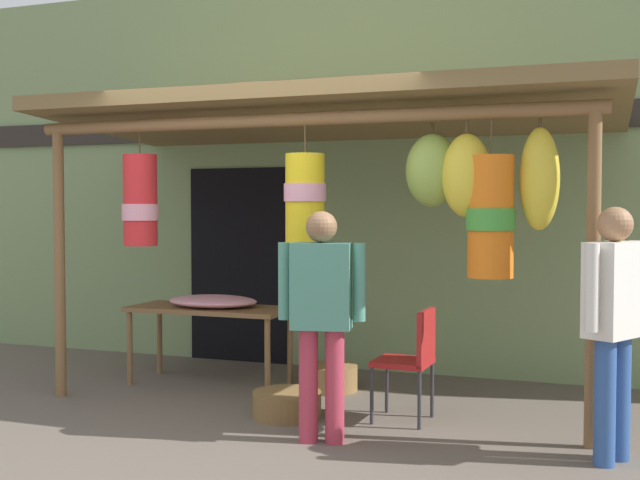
% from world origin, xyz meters
% --- Properties ---
extents(ground_plane, '(30.00, 30.00, 0.00)m').
position_xyz_m(ground_plane, '(0.00, 0.00, 0.00)').
color(ground_plane, '#60564C').
extents(shop_facade, '(11.00, 0.29, 3.89)m').
position_xyz_m(shop_facade, '(-0.01, 2.33, 1.94)').
color(shop_facade, '#7A9360').
rests_on(shop_facade, ground_plane).
extents(market_stall_canopy, '(4.73, 2.50, 2.50)m').
position_xyz_m(market_stall_canopy, '(0.37, 1.10, 2.18)').
color(market_stall_canopy, brown).
rests_on(market_stall_canopy, ground_plane).
extents(display_table, '(1.45, 0.61, 0.70)m').
position_xyz_m(display_table, '(-0.91, 1.13, 0.62)').
color(display_table, brown).
rests_on(display_table, ground_plane).
extents(flower_heap_on_table, '(0.83, 0.58, 0.10)m').
position_xyz_m(flower_heap_on_table, '(-0.86, 1.13, 0.75)').
color(flower_heap_on_table, pink).
rests_on(flower_heap_on_table, display_table).
extents(folding_chair, '(0.42, 0.42, 0.84)m').
position_xyz_m(folding_chair, '(1.10, 0.52, 0.50)').
color(folding_chair, '#AD1E1E').
rests_on(folding_chair, ground_plane).
extents(wicker_basket_by_table, '(0.52, 0.52, 0.19)m').
position_xyz_m(wicker_basket_by_table, '(0.17, 0.32, 0.10)').
color(wicker_basket_by_table, brown).
rests_on(wicker_basket_by_table, ground_plane).
extents(wicker_basket_spare, '(0.46, 0.46, 0.22)m').
position_xyz_m(wicker_basket_spare, '(0.20, 1.27, 0.11)').
color(wicker_basket_spare, olive).
rests_on(wicker_basket_spare, ground_plane).
extents(vendor_in_orange, '(0.58, 0.29, 1.57)m').
position_xyz_m(vendor_in_orange, '(0.63, -0.20, 0.92)').
color(vendor_in_orange, '#B23347').
rests_on(vendor_in_orange, ground_plane).
extents(customer_foreground, '(0.39, 0.53, 1.60)m').
position_xyz_m(customer_foreground, '(2.48, 0.02, 0.94)').
color(customer_foreground, '#2D5193').
rests_on(customer_foreground, ground_plane).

